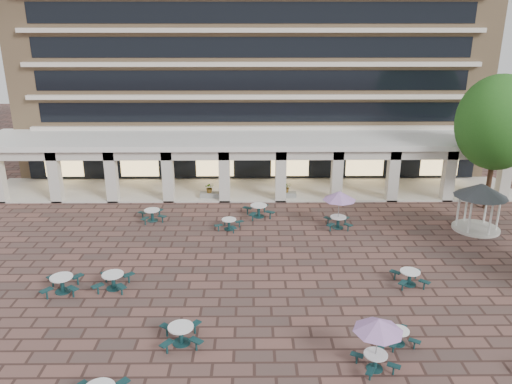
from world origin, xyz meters
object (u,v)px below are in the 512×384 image
(planter_right, at_px, (286,192))
(picnic_table_2, at_px, (398,336))
(planter_left, at_px, (210,192))
(gazebo, at_px, (481,195))
(picnic_table_1, at_px, (181,333))

(planter_right, bearing_deg, picnic_table_2, -79.21)
(picnic_table_2, height_order, planter_left, planter_left)
(picnic_table_2, xyz_separation_m, gazebo, (8.55, 12.20, 1.97))
(gazebo, bearing_deg, planter_left, 161.02)
(gazebo, bearing_deg, picnic_table_2, -125.04)
(picnic_table_1, height_order, planter_left, planter_left)
(gazebo, height_order, planter_right, gazebo)
(picnic_table_1, distance_m, planter_left, 18.24)
(picnic_table_1, relative_size, picnic_table_2, 1.19)
(picnic_table_2, relative_size, gazebo, 0.51)
(planter_left, xyz_separation_m, planter_right, (5.89, -0.00, 0.02))
(picnic_table_1, relative_size, planter_left, 1.36)
(planter_left, distance_m, planter_right, 5.89)
(picnic_table_1, xyz_separation_m, planter_left, (-0.20, 18.24, 0.04))
(gazebo, distance_m, planter_left, 19.06)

